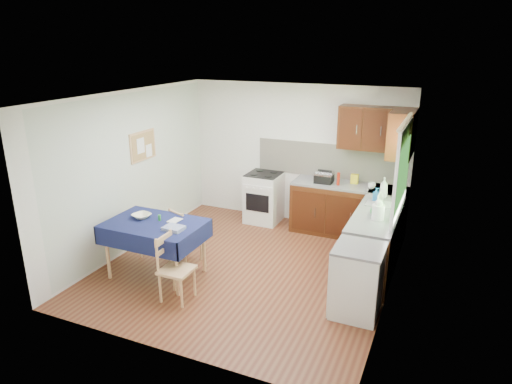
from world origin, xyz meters
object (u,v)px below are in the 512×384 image
at_px(sandwich_press, 324,178).
at_px(dining_table, 155,230).
at_px(chair_near, 173,266).
at_px(dish_rack, 380,203).
at_px(chair_far, 184,234).
at_px(toaster, 325,177).
at_px(kettle, 378,211).

bearing_deg(sandwich_press, dining_table, -106.75).
relative_size(chair_near, dish_rack, 2.24).
bearing_deg(chair_far, toaster, -110.22).
bearing_deg(toaster, chair_far, -113.28).
distance_m(chair_far, toaster, 2.59).
xyz_separation_m(toaster, sandwich_press, (-0.00, -0.03, -0.01)).
height_order(chair_near, kettle, kettle).
bearing_deg(chair_near, sandwich_press, -22.10).
relative_size(dining_table, chair_far, 1.57).
xyz_separation_m(dish_rack, kettle, (0.06, -0.60, 0.10)).
height_order(sandwich_press, kettle, kettle).
height_order(toaster, sandwich_press, toaster).
distance_m(dining_table, toaster, 3.05).
bearing_deg(chair_far, kettle, -148.93).
distance_m(chair_near, sandwich_press, 3.15).
bearing_deg(toaster, chair_near, -95.60).
xyz_separation_m(toaster, kettle, (1.12, -1.38, 0.03)).
xyz_separation_m(toaster, dish_rack, (1.05, -0.78, -0.08)).
distance_m(dining_table, sandwich_press, 3.01).
xyz_separation_m(chair_near, sandwich_press, (1.14, 2.89, 0.52)).
xyz_separation_m(chair_far, toaster, (1.60, 1.97, 0.55)).
relative_size(dish_rack, kettle, 1.40).
bearing_deg(kettle, dining_table, -158.57).
relative_size(toaster, dish_rack, 0.71).
height_order(dining_table, dish_rack, dish_rack).
bearing_deg(chair_near, dining_table, 52.56).
bearing_deg(dish_rack, dining_table, -160.73).
relative_size(dining_table, dish_rack, 3.38).
relative_size(chair_far, dish_rack, 2.15).
relative_size(dining_table, sandwich_press, 4.51).
xyz_separation_m(chair_far, kettle, (2.72, 0.59, 0.58)).
height_order(sandwich_press, dish_rack, dish_rack).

